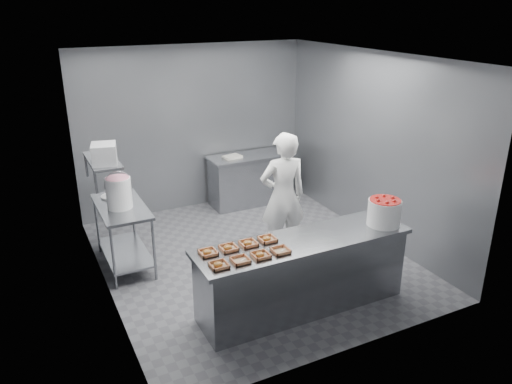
% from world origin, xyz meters
% --- Properties ---
extents(floor, '(4.50, 4.50, 0.00)m').
position_xyz_m(floor, '(0.00, 0.00, 0.00)').
color(floor, '#4C4C51').
rests_on(floor, ground).
extents(ceiling, '(4.50, 4.50, 0.00)m').
position_xyz_m(ceiling, '(0.00, 0.00, 2.80)').
color(ceiling, white).
rests_on(ceiling, wall_back).
extents(wall_back, '(4.00, 0.04, 2.80)m').
position_xyz_m(wall_back, '(0.00, 2.25, 1.40)').
color(wall_back, slate).
rests_on(wall_back, ground).
extents(wall_left, '(0.04, 4.50, 2.80)m').
position_xyz_m(wall_left, '(-2.00, 0.00, 1.40)').
color(wall_left, slate).
rests_on(wall_left, ground).
extents(wall_right, '(0.04, 4.50, 2.80)m').
position_xyz_m(wall_right, '(2.00, 0.00, 1.40)').
color(wall_right, slate).
rests_on(wall_right, ground).
extents(service_counter, '(2.60, 0.70, 0.90)m').
position_xyz_m(service_counter, '(0.00, -1.35, 0.45)').
color(service_counter, slate).
rests_on(service_counter, ground).
extents(prep_table, '(0.60, 1.20, 0.90)m').
position_xyz_m(prep_table, '(-1.65, 0.60, 0.59)').
color(prep_table, slate).
rests_on(prep_table, ground).
extents(back_counter, '(1.50, 0.60, 0.90)m').
position_xyz_m(back_counter, '(0.90, 1.90, 0.45)').
color(back_counter, slate).
rests_on(back_counter, ground).
extents(wall_shelf, '(0.35, 0.90, 0.03)m').
position_xyz_m(wall_shelf, '(-1.82, 0.60, 1.55)').
color(wall_shelf, slate).
rests_on(wall_shelf, wall_left).
extents(tray_0, '(0.19, 0.18, 0.06)m').
position_xyz_m(tray_0, '(-1.11, -1.50, 0.92)').
color(tray_0, tan).
rests_on(tray_0, service_counter).
extents(tray_1, '(0.19, 0.18, 0.04)m').
position_xyz_m(tray_1, '(-0.87, -1.50, 0.92)').
color(tray_1, tan).
rests_on(tray_1, service_counter).
extents(tray_2, '(0.19, 0.18, 0.06)m').
position_xyz_m(tray_2, '(-0.63, -1.50, 0.92)').
color(tray_2, tan).
rests_on(tray_2, service_counter).
extents(tray_3, '(0.19, 0.18, 0.04)m').
position_xyz_m(tray_3, '(-0.39, -1.50, 0.92)').
color(tray_3, tan).
rests_on(tray_3, service_counter).
extents(tray_4, '(0.19, 0.18, 0.06)m').
position_xyz_m(tray_4, '(-1.11, -1.20, 0.92)').
color(tray_4, tan).
rests_on(tray_4, service_counter).
extents(tray_5, '(0.19, 0.18, 0.06)m').
position_xyz_m(tray_5, '(-0.87, -1.20, 0.92)').
color(tray_5, tan).
rests_on(tray_5, service_counter).
extents(tray_6, '(0.19, 0.18, 0.06)m').
position_xyz_m(tray_6, '(-0.63, -1.20, 0.92)').
color(tray_6, tan).
rests_on(tray_6, service_counter).
extents(tray_7, '(0.19, 0.18, 0.06)m').
position_xyz_m(tray_7, '(-0.39, -1.20, 0.92)').
color(tray_7, tan).
rests_on(tray_7, service_counter).
extents(worker, '(0.72, 0.52, 1.82)m').
position_xyz_m(worker, '(0.42, -0.11, 0.91)').
color(worker, white).
rests_on(worker, ground).
extents(strawberry_tub, '(0.40, 0.40, 0.33)m').
position_xyz_m(strawberry_tub, '(1.07, -1.44, 1.07)').
color(strawberry_tub, white).
rests_on(strawberry_tub, service_counter).
extents(glaze_bucket, '(0.34, 0.33, 0.50)m').
position_xyz_m(glaze_bucket, '(-1.67, 0.53, 1.12)').
color(glaze_bucket, white).
rests_on(glaze_bucket, prep_table).
extents(bucket_lid, '(0.38, 0.38, 0.02)m').
position_xyz_m(bucket_lid, '(-1.70, 0.96, 0.91)').
color(bucket_lid, white).
rests_on(bucket_lid, prep_table).
extents(rag, '(0.14, 0.12, 0.02)m').
position_xyz_m(rag, '(-1.53, 0.83, 0.91)').
color(rag, '#CCB28C').
rests_on(rag, prep_table).
extents(appliance, '(0.36, 0.39, 0.25)m').
position_xyz_m(appliance, '(-1.82, 0.40, 1.69)').
color(appliance, gray).
rests_on(appliance, wall_shelf).
extents(paper_stack, '(0.33, 0.26, 0.04)m').
position_xyz_m(paper_stack, '(0.55, 1.90, 0.92)').
color(paper_stack, silver).
rests_on(paper_stack, back_counter).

